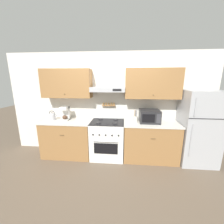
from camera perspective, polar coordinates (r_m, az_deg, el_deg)
The scene contains 10 objects.
ground_plane at distance 3.39m, azimuth -2.54°, elevation -20.65°, with size 16.00×16.00×0.00m, color brown.
wall_back at distance 3.46m, azimuth -1.21°, elevation 6.09°, with size 5.20×0.46×2.55m.
counter_left at distance 3.71m, azimuth -17.70°, elevation -10.10°, with size 1.22×0.67×0.92m.
counter_right at distance 3.49m, azimuth 15.52°, elevation -11.43°, with size 1.27×0.67×0.92m.
stove_range at distance 3.45m, azimuth -1.88°, elevation -11.23°, with size 0.79×0.68×0.98m.
refrigerator at distance 3.67m, azimuth 32.16°, elevation -5.50°, with size 0.78×0.71×1.68m.
tea_kettle at distance 3.71m, azimuth -23.57°, elevation -1.60°, with size 0.22×0.17×0.23m.
coffee_maker at distance 3.58m, azimuth -18.81°, elevation -0.45°, with size 0.18×0.23×0.34m.
microwave at distance 3.32m, azimuth 15.30°, elevation -1.69°, with size 0.46×0.40×0.29m.
utensil_crock at distance 3.28m, azimuth 9.71°, elevation -2.81°, with size 0.11×0.11×0.30m.
Camera 1 is at (0.39, -2.79, 1.89)m, focal length 22.00 mm.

